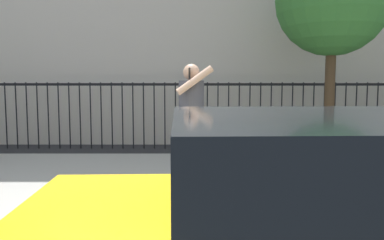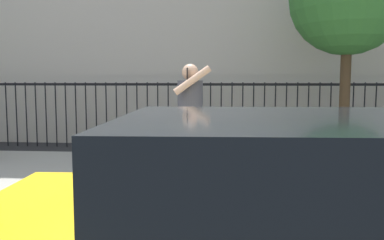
# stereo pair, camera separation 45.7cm
# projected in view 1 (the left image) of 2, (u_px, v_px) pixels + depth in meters

# --- Properties ---
(sidewalk) EXTENTS (28.00, 4.40, 0.15)m
(sidewalk) POSITION_uv_depth(u_px,v_px,m) (158.00, 185.00, 6.05)
(sidewalk) COLOR #9E9B93
(sidewalk) RESTS_ON ground
(iron_fence) EXTENTS (12.03, 0.04, 1.60)m
(iron_fence) POSITION_uv_depth(u_px,v_px,m) (171.00, 106.00, 9.64)
(iron_fence) COLOR black
(iron_fence) RESTS_ON ground
(pedestrian_on_phone) EXTENTS (0.50, 0.70, 1.71)m
(pedestrian_on_phone) POSITION_uv_depth(u_px,v_px,m) (192.00, 117.00, 5.43)
(pedestrian_on_phone) COLOR tan
(pedestrian_on_phone) RESTS_ON sidewalk
(street_tree_mid) EXTENTS (2.33, 2.33, 4.48)m
(street_tree_mid) POSITION_uv_depth(u_px,v_px,m) (333.00, 0.00, 8.23)
(street_tree_mid) COLOR #4C3823
(street_tree_mid) RESTS_ON ground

